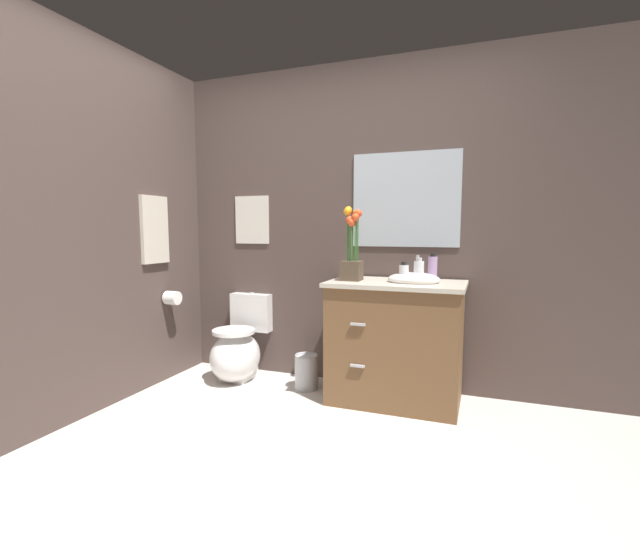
# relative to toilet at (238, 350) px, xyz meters

# --- Properties ---
(ground_plane) EXTENTS (8.86, 8.86, 0.00)m
(ground_plane) POSITION_rel_toilet_xyz_m (0.78, -1.27, -0.24)
(ground_plane) COLOR beige
(wall_back) EXTENTS (4.14, 0.05, 2.50)m
(wall_back) POSITION_rel_toilet_xyz_m (0.98, 0.30, 1.01)
(wall_back) COLOR #4C3D38
(wall_back) RESTS_ON ground_plane
(wall_left) EXTENTS (0.05, 4.31, 2.50)m
(wall_left) POSITION_rel_toilet_xyz_m (-0.58, -0.80, 1.01)
(wall_left) COLOR #4C3D38
(wall_left) RESTS_ON ground_plane
(toilet) EXTENTS (0.38, 0.59, 0.69)m
(toilet) POSITION_rel_toilet_xyz_m (0.00, 0.00, 0.00)
(toilet) COLOR white
(toilet) RESTS_ON ground_plane
(vanity_cabinet) EXTENTS (0.94, 0.56, 1.05)m
(vanity_cabinet) POSITION_rel_toilet_xyz_m (1.30, -0.03, 0.20)
(vanity_cabinet) COLOR brown
(vanity_cabinet) RESTS_ON ground_plane
(flower_vase) EXTENTS (0.14, 0.14, 0.53)m
(flower_vase) POSITION_rel_toilet_xyz_m (0.98, -0.06, 0.83)
(flower_vase) COLOR #4C3D2D
(flower_vase) RESTS_ON vanity_cabinet
(soap_bottle) EXTENTS (0.07, 0.07, 0.17)m
(soap_bottle) POSITION_rel_toilet_xyz_m (1.45, -0.02, 0.70)
(soap_bottle) COLOR white
(soap_bottle) RESTS_ON vanity_cabinet
(lotion_bottle) EXTENTS (0.06, 0.06, 0.20)m
(lotion_bottle) POSITION_rel_toilet_xyz_m (1.53, 0.10, 0.71)
(lotion_bottle) COLOR #B28CBF
(lotion_bottle) RESTS_ON vanity_cabinet
(hand_wash_bottle) EXTENTS (0.06, 0.06, 0.14)m
(hand_wash_bottle) POSITION_rel_toilet_xyz_m (1.35, -0.06, 0.69)
(hand_wash_bottle) COLOR white
(hand_wash_bottle) RESTS_ON vanity_cabinet
(trash_bin) EXTENTS (0.18, 0.18, 0.27)m
(trash_bin) POSITION_rel_toilet_xyz_m (0.61, -0.02, -0.11)
(trash_bin) COLOR #B7B7BC
(trash_bin) RESTS_ON ground_plane
(wall_poster) EXTENTS (0.31, 0.01, 0.40)m
(wall_poster) POSITION_rel_toilet_xyz_m (0.00, 0.27, 1.07)
(wall_poster) COLOR silver
(wall_mirror) EXTENTS (0.80, 0.01, 0.70)m
(wall_mirror) POSITION_rel_toilet_xyz_m (1.30, 0.27, 1.21)
(wall_mirror) COLOR #B2BCC6
(hanging_towel) EXTENTS (0.03, 0.28, 0.52)m
(hanging_towel) POSITION_rel_toilet_xyz_m (-0.54, -0.30, 0.98)
(hanging_towel) COLOR beige
(toilet_paper_roll) EXTENTS (0.11, 0.11, 0.11)m
(toilet_paper_roll) POSITION_rel_toilet_xyz_m (-0.48, -0.20, 0.44)
(toilet_paper_roll) COLOR white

